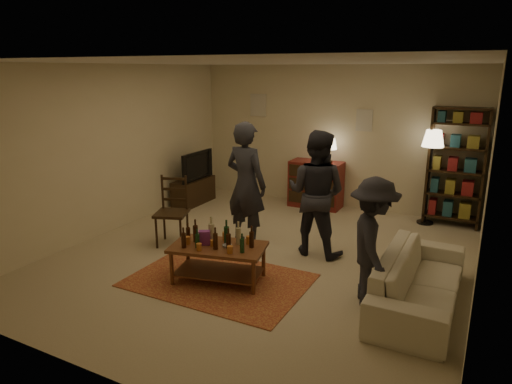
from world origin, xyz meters
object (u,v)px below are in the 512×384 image
Objects in this scene: bookshelf at (456,166)px; person_by_sofa at (373,242)px; floor_lamp at (433,145)px; sofa at (420,280)px; coffee_table at (218,250)px; tv_stand at (193,185)px; person_right at (316,193)px; dining_chair at (173,208)px; person_left at (246,184)px; dresser at (316,183)px.

bookshelf reaches higher than person_by_sofa.
floor_lamp is 3.25m from sofa.
coffee_table is 3.56m from tv_stand.
person_right is (-1.60, 0.91, 0.60)m from sofa.
person_left reaches higher than dining_chair.
floor_lamp reaches higher than sofa.
floor_lamp is at bearing -25.53° from person_by_sofa.
tv_stand is 0.71× the size of person_by_sofa.
dresser is 0.72× the size of person_left.
sofa is at bearing 172.78° from person_left.
person_left reaches higher than person_right.
coffee_table is 0.62× the size of sofa.
dining_chair is at bearing -140.25° from floor_lamp.
sofa is at bearing -90.82° from bookshelf.
sofa is (0.34, -3.05, -1.08)m from floor_lamp.
sofa is 1.40× the size of person_by_sofa.
floor_lamp reaches higher than tv_stand.
bookshelf reaches higher than dresser.
bookshelf is 3.43m from person_by_sofa.
person_by_sofa is at bearing -93.07° from floor_lamp.
floor_lamp is at bearing -117.46° from person_right.
dresser reaches higher than tv_stand.
bookshelf reaches higher than coffee_table.
floor_lamp is (-0.38, -0.13, 0.35)m from bookshelf.
floor_lamp is 0.79× the size of sofa.
person_left is at bearing -96.34° from dresser.
person_left is (-0.26, -2.35, 0.47)m from dresser.
person_by_sofa is (3.16, -0.47, 0.17)m from dining_chair.
floor_lamp is at bearing 6.30° from sofa.
coffee_table reaches higher than sofa.
dining_chair is 3.69m from sofa.
floor_lamp is at bearing 19.33° from dining_chair.
tv_stand is (-0.97, 1.92, -0.18)m from dining_chair.
person_left is (-2.65, 0.76, 0.64)m from sofa.
sofa is at bearing -83.70° from floor_lamp.
person_left is (1.99, -1.44, 0.56)m from tv_stand.
person_right is (-1.64, -2.27, -0.13)m from bookshelf.
person_by_sofa is at bearing 110.79° from sofa.
bookshelf is (2.44, 0.07, 0.56)m from dresser.
floor_lamp is 1.10× the size of person_by_sofa.
bookshelf is (3.72, 2.90, 0.47)m from dining_chair.
person_left is at bearing -35.85° from tv_stand.
person_left is at bearing 74.00° from sofa.
dresser is 0.65× the size of sofa.
person_right reaches higher than floor_lamp.
coffee_table is 1.22× the size of tv_stand.
dresser is 3.93m from sofa.
coffee_table is 0.68× the size of person_left.
person_right reaches higher than person_by_sofa.
coffee_table is 0.94× the size of dresser.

